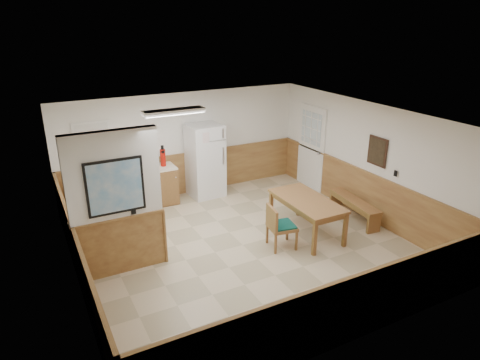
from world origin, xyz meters
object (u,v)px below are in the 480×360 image
refrigerator (205,161)px  fire_extinguisher (163,157)px  dining_table (307,204)px  soap_bottle (100,171)px  dining_chair (278,224)px  dining_bench (354,204)px

refrigerator → fire_extinguisher: bearing=173.3°
dining_table → refrigerator: bearing=109.8°
fire_extinguisher → soap_bottle: size_ratio=2.07×
dining_chair → fire_extinguisher: bearing=120.9°
refrigerator → fire_extinguisher: 1.05m
dining_table → dining_chair: bearing=-165.2°
refrigerator → fire_extinguisher: refrigerator is taller
dining_bench → dining_chair: 2.16m
dining_table → fire_extinguisher: (-2.00, 2.86, 0.46)m
dining_bench → dining_chair: bearing=-166.2°
refrigerator → soap_bottle: (-2.45, 0.05, 0.13)m
fire_extinguisher → soap_bottle: bearing=176.6°
refrigerator → dining_table: 2.97m
dining_chair → fire_extinguisher: size_ratio=1.73×
dining_table → fire_extinguisher: 3.52m
refrigerator → dining_chair: refrigerator is taller
dining_bench → refrigerator: bearing=136.7°
soap_bottle → refrigerator: bearing=-1.1°
fire_extinguisher → refrigerator: bearing=-7.2°
dining_table → dining_chair: size_ratio=1.96×
dining_bench → soap_bottle: 5.55m
dining_table → dining_chair: dining_chair is taller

